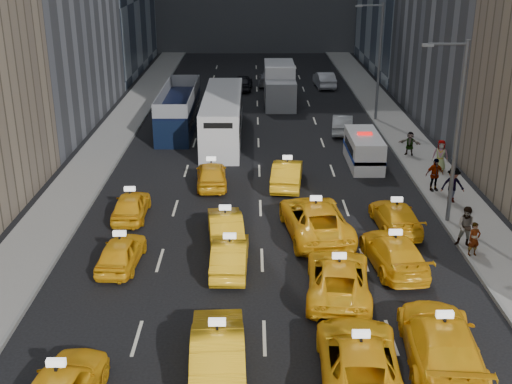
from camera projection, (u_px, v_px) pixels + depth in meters
ground at (265, 373)px, 20.76m from camera, size 160.00×160.00×0.00m
sidewalk_west at (106, 146)px, 44.01m from camera, size 3.00×90.00×0.15m
sidewalk_east at (411, 146)px, 44.11m from camera, size 3.00×90.00×0.15m
curb_west at (127, 146)px, 44.01m from camera, size 0.15×90.00×0.18m
curb_east at (390, 145)px, 44.10m from camera, size 0.15×90.00×0.18m
streetlight_near at (456, 127)px, 30.23m from camera, size 2.15×0.22×9.00m
streetlight_far at (378, 58)px, 48.90m from camera, size 2.15×0.22×9.00m
taxi_5 at (218, 349)px, 20.62m from camera, size 1.94×4.94×1.60m
taxi_6 at (359, 361)px, 20.11m from camera, size 2.85×5.63×1.53m
taxi_7 at (441, 342)px, 20.92m from camera, size 2.85×5.94×1.67m
taxi_8 at (121, 252)px, 27.47m from camera, size 1.81×3.98×1.32m
taxi_9 at (230, 255)px, 27.12m from camera, size 1.55×4.21×1.38m
taxi_10 at (338, 277)px, 25.23m from camera, size 2.96×5.48×1.46m
taxi_11 at (394, 252)px, 27.34m from camera, size 2.54×5.13×1.43m
taxi_12 at (131, 205)px, 32.37m from camera, size 1.62×3.98×1.35m
taxi_13 at (225, 226)px, 29.87m from camera, size 1.97×4.50×1.44m
taxi_14 at (315, 219)px, 30.40m from camera, size 3.49×6.27×1.66m
taxi_15 at (396, 216)px, 31.10m from camera, size 2.12×4.67×1.33m
taxi_16 at (212, 174)px, 36.65m from camera, size 1.99×4.32×1.43m
taxi_17 at (287, 174)px, 36.63m from camera, size 2.11×4.75×1.51m
nypd_van at (364, 150)px, 40.17m from camera, size 2.58×5.14×2.11m
double_decker at (179, 109)px, 47.90m from camera, size 3.60×10.72×3.06m
city_bus at (223, 117)px, 45.42m from camera, size 3.51×12.48×3.18m
box_truck at (280, 85)px, 55.52m from camera, size 3.42×7.68×3.40m
misc_car_0 at (342, 124)px, 47.16m from camera, size 1.99×4.29×1.36m
misc_car_1 at (183, 89)px, 58.30m from camera, size 2.43×5.20×1.44m
misc_car_2 at (269, 78)px, 63.38m from camera, size 2.30×4.83×1.36m
misc_car_3 at (243, 83)px, 61.11m from camera, size 1.97×4.41×1.47m
misc_car_4 at (324, 80)px, 62.33m from camera, size 1.93×4.75×1.53m
pedestrian_0 at (474, 239)px, 28.06m from camera, size 0.64×0.50×1.55m
pedestrian_1 at (467, 227)px, 28.83m from camera, size 1.05×0.81×1.91m
pedestrian_2 at (453, 185)px, 33.86m from camera, size 1.25×0.52×1.93m
pedestrian_3 at (435, 175)px, 35.51m from camera, size 1.19×0.78×1.87m
pedestrian_4 at (440, 156)px, 38.63m from camera, size 1.05×0.78×1.93m
pedestrian_5 at (410, 143)px, 41.68m from camera, size 1.48×0.94×1.54m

